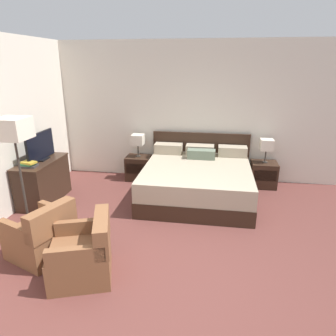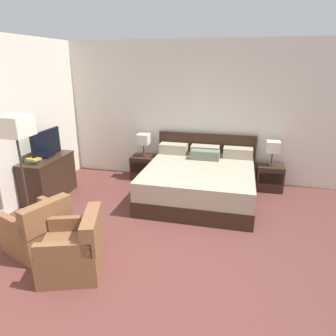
% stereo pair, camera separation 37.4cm
% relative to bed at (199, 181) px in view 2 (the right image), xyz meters
% --- Properties ---
extents(ground_plane, '(10.58, 10.58, 0.00)m').
position_rel_bed_xyz_m(ground_plane, '(-0.35, -2.53, -0.33)').
color(ground_plane, brown).
extents(wall_back, '(6.53, 0.06, 2.85)m').
position_rel_bed_xyz_m(wall_back, '(-0.35, 1.03, 1.09)').
color(wall_back, silver).
rests_on(wall_back, ground).
extents(wall_left, '(0.06, 5.33, 2.85)m').
position_rel_bed_xyz_m(wall_left, '(-3.04, -1.06, 1.09)').
color(wall_left, silver).
rests_on(wall_left, ground).
extents(bed, '(2.03, 2.02, 1.03)m').
position_rel_bed_xyz_m(bed, '(0.00, 0.00, 0.00)').
color(bed, '#332116').
rests_on(bed, ground).
extents(nightstand_left, '(0.51, 0.44, 0.51)m').
position_rel_bed_xyz_m(nightstand_left, '(-1.31, 0.72, -0.08)').
color(nightstand_left, '#332116').
rests_on(nightstand_left, ground).
extents(nightstand_right, '(0.51, 0.44, 0.51)m').
position_rel_bed_xyz_m(nightstand_right, '(1.31, 0.72, -0.08)').
color(nightstand_right, '#332116').
rests_on(nightstand_right, ground).
extents(table_lamp_left, '(0.25, 0.25, 0.48)m').
position_rel_bed_xyz_m(table_lamp_left, '(-1.31, 0.72, 0.54)').
color(table_lamp_left, '#332D28').
rests_on(table_lamp_left, nightstand_left).
extents(table_lamp_right, '(0.25, 0.25, 0.48)m').
position_rel_bed_xyz_m(table_lamp_right, '(1.31, 0.72, 0.54)').
color(table_lamp_right, '#332D28').
rests_on(table_lamp_right, nightstand_right).
extents(dresser, '(0.51, 1.11, 0.77)m').
position_rel_bed_xyz_m(dresser, '(-2.74, -0.63, 0.07)').
color(dresser, '#332116').
rests_on(dresser, ground).
extents(tv, '(0.18, 0.81, 0.49)m').
position_rel_bed_xyz_m(tv, '(-2.74, -0.56, 0.68)').
color(tv, black).
rests_on(tv, dresser).
extents(book_red_cover, '(0.26, 0.20, 0.03)m').
position_rel_bed_xyz_m(book_red_cover, '(-2.73, -0.96, 0.46)').
color(book_red_cover, '#383333').
rests_on(book_red_cover, dresser).
extents(book_blue_cover, '(0.22, 0.18, 0.03)m').
position_rel_bed_xyz_m(book_blue_cover, '(-2.76, -0.96, 0.49)').
color(book_blue_cover, '#2D7042').
rests_on(book_blue_cover, book_red_cover).
extents(book_small_top, '(0.26, 0.20, 0.03)m').
position_rel_bed_xyz_m(book_small_top, '(-2.73, -0.96, 0.52)').
color(book_small_top, gold).
rests_on(book_small_top, book_blue_cover).
extents(armchair_by_window, '(0.89, 0.88, 0.76)m').
position_rel_bed_xyz_m(armchair_by_window, '(-1.86, -2.16, -0.05)').
color(armchair_by_window, brown).
rests_on(armchair_by_window, ground).
extents(armchair_companion, '(0.87, 0.86, 0.76)m').
position_rel_bed_xyz_m(armchair_companion, '(-1.16, -2.46, -0.05)').
color(armchair_companion, brown).
rests_on(armchair_companion, ground).
extents(floor_lamp, '(0.39, 0.39, 1.73)m').
position_rel_bed_xyz_m(floor_lamp, '(-2.38, -1.68, 1.16)').
color(floor_lamp, '#332D28').
rests_on(floor_lamp, ground).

